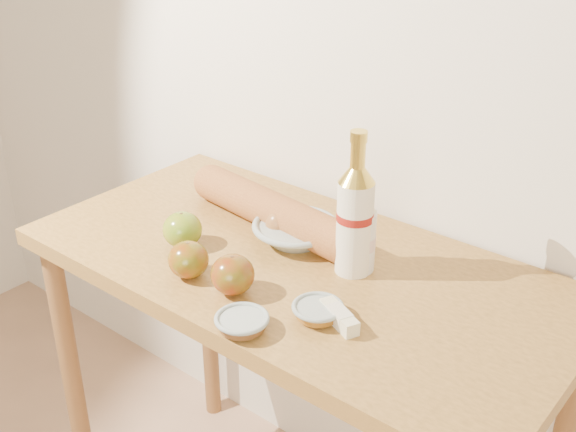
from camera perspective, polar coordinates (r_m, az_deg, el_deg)
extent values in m
cube|color=silver|center=(1.65, 8.09, 13.15)|extent=(3.50, 0.02, 2.60)
cube|color=#B08038|center=(1.56, 0.69, -4.19)|extent=(1.20, 0.60, 0.04)
cylinder|color=brown|center=(2.03, -16.61, -12.70)|extent=(0.05, 0.05, 0.86)
cylinder|color=brown|center=(2.27, -6.38, -6.81)|extent=(0.05, 0.05, 0.86)
cylinder|color=beige|center=(1.47, 5.27, -0.93)|extent=(0.10, 0.10, 0.20)
cylinder|color=maroon|center=(1.46, 5.32, -0.01)|extent=(0.10, 0.10, 0.02)
cone|color=gold|center=(1.42, 5.47, 3.26)|extent=(0.10, 0.10, 0.03)
cylinder|color=gold|center=(1.41, 5.55, 4.85)|extent=(0.04, 0.04, 0.05)
cylinder|color=gold|center=(1.39, 5.62, 6.28)|extent=(0.05, 0.05, 0.02)
cylinder|color=silver|center=(1.50, 5.39, -1.94)|extent=(0.09, 0.09, 0.13)
cylinder|color=beige|center=(1.50, 5.39, -1.94)|extent=(0.09, 0.09, 0.03)
cylinder|color=#DCB20B|center=(1.46, 5.53, 0.85)|extent=(0.08, 0.08, 0.03)
torus|color=#919E9A|center=(1.61, 0.61, -0.78)|extent=(0.20, 0.20, 0.01)
ellipsoid|color=brown|center=(1.62, -0.84, -0.76)|extent=(0.06, 0.06, 0.07)
ellipsoid|color=brown|center=(1.58, 1.27, -1.52)|extent=(0.06, 0.06, 0.07)
ellipsoid|color=brown|center=(1.64, 1.39, -0.40)|extent=(0.06, 0.06, 0.07)
ellipsoid|color=brown|center=(1.66, -0.09, -0.03)|extent=(0.06, 0.06, 0.07)
ellipsoid|color=brown|center=(1.61, 2.60, -0.97)|extent=(0.06, 0.06, 0.07)
cylinder|color=#B26D36|center=(1.66, -1.23, 0.40)|extent=(0.45, 0.14, 0.09)
sphere|color=#B26D36|center=(1.82, -6.06, 2.66)|extent=(0.10, 0.10, 0.09)
sphere|color=#B26D36|center=(1.53, 4.52, -2.29)|extent=(0.10, 0.10, 0.09)
ellipsoid|color=olive|center=(1.61, -8.34, -1.08)|extent=(0.10, 0.10, 0.08)
cylinder|color=#493118|center=(1.59, -8.43, 0.01)|extent=(0.01, 0.01, 0.01)
ellipsoid|color=#9A1508|center=(1.49, -7.87, -3.44)|extent=(0.09, 0.09, 0.08)
cylinder|color=#543C1C|center=(1.48, -7.95, -2.34)|extent=(0.01, 0.01, 0.01)
ellipsoid|color=#92070C|center=(1.43, -4.40, -4.64)|extent=(0.11, 0.11, 0.08)
cylinder|color=#4F321A|center=(1.41, -4.45, -3.45)|extent=(0.01, 0.01, 0.01)
torus|color=#8E9B96|center=(1.33, -3.67, -8.08)|extent=(0.13, 0.13, 0.01)
cylinder|color=brown|center=(1.34, -3.65, -8.45)|extent=(0.11, 0.11, 0.02)
torus|color=gray|center=(1.36, 2.38, -7.19)|extent=(0.12, 0.12, 0.01)
cylinder|color=brown|center=(1.37, 2.37, -7.54)|extent=(0.10, 0.10, 0.02)
cube|color=beige|center=(1.35, 4.07, -7.95)|extent=(0.10, 0.07, 0.03)
cube|color=beige|center=(1.35, 4.07, -7.95)|extent=(0.06, 0.05, 0.03)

